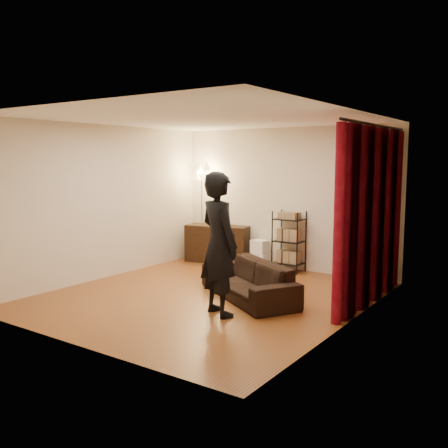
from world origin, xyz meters
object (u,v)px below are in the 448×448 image
Objects in this scene: person at (219,244)px; floor_lamp at (202,213)px; storage_boxes at (260,253)px; media_cabinet at (218,244)px; sofa at (248,280)px; wire_shelf at (289,241)px.

floor_lamp reaches higher than person.
floor_lamp is (-1.35, -0.11, 0.73)m from storage_boxes.
media_cabinet is at bearing 2.99° from floor_lamp.
wire_shelf reaches higher than sofa.
wire_shelf is (-0.45, 2.91, -0.40)m from person.
person is 3.57m from media_cabinet.
media_cabinet is (-2.05, 2.86, -0.59)m from person.
wire_shelf is (1.60, 0.05, 0.19)m from media_cabinet.
sofa reaches higher than storage_boxes.
sofa is 2.07m from wire_shelf.
floor_lamp reaches higher than wire_shelf.
wire_shelf reaches higher than storage_boxes.
wire_shelf is (0.65, -0.03, 0.30)m from storage_boxes.
wire_shelf is at bearing 2.03° from floor_lamp.
person is (0.09, -0.90, 0.69)m from sofa.
wire_shelf reaches higher than media_cabinet.
floor_lamp is (-2.45, 2.84, 0.02)m from person.
person is at bearing -86.86° from wire_shelf.
wire_shelf is (-0.36, 2.02, 0.29)m from sofa.
sofa is at bearing -56.37° from media_cabinet.
storage_boxes is 0.27× the size of floor_lamp.
storage_boxes is (-1.10, 2.95, -0.70)m from person.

